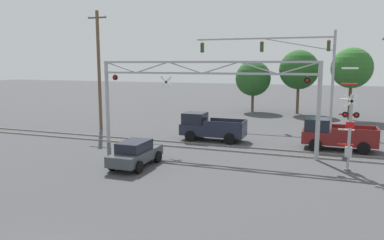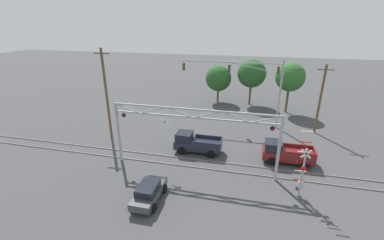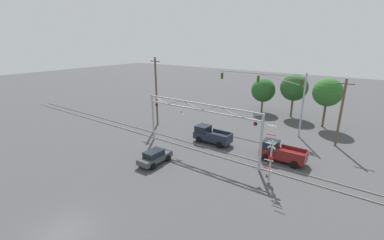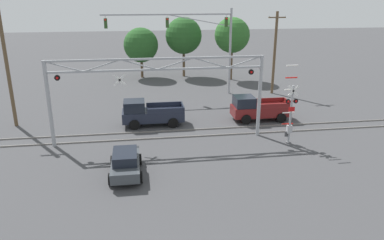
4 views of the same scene
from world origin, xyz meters
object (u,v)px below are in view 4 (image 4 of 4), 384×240
at_px(crossing_signal_mast, 290,115).
at_px(pickup_truck_following, 257,109).
at_px(sedan_waiting, 126,162).
at_px(utility_pole_left, 6,60).
at_px(traffic_signal_span, 200,35).
at_px(utility_pole_right, 275,52).
at_px(background_tree_far_right_verge, 232,35).
at_px(background_tree_far_left_verge, 141,45).
at_px(pickup_truck_lead, 149,113).
at_px(background_tree_beyond_span, 184,36).
at_px(crossing_gantry, 158,84).

bearing_deg(crossing_signal_mast, pickup_truck_following, 96.67).
height_order(sedan_waiting, utility_pole_left, utility_pole_left).
bearing_deg(traffic_signal_span, utility_pole_left, -155.18).
height_order(utility_pole_right, background_tree_far_right_verge, utility_pole_right).
relative_size(sedan_waiting, background_tree_far_left_verge, 0.64).
xyz_separation_m(traffic_signal_span, pickup_truck_lead, (-5.57, -8.93, -5.14)).
xyz_separation_m(background_tree_beyond_span, background_tree_far_right_verge, (5.51, -2.74, 0.26)).
bearing_deg(utility_pole_right, background_tree_far_right_verge, 110.84).
xyz_separation_m(crossing_gantry, background_tree_beyond_span, (4.54, 21.68, 0.93)).
bearing_deg(background_tree_beyond_span, crossing_gantry, -101.82).
xyz_separation_m(crossing_gantry, utility_pole_right, (12.78, 11.76, 0.18)).
bearing_deg(pickup_truck_following, crossing_signal_mast, -83.33).
relative_size(pickup_truck_following, utility_pole_left, 0.46).
bearing_deg(sedan_waiting, crossing_gantry, 65.96).
bearing_deg(utility_pole_left, traffic_signal_span, 24.82).
bearing_deg(pickup_truck_lead, sedan_waiting, -101.46).
distance_m(crossing_signal_mast, background_tree_far_left_verge, 25.64).
distance_m(pickup_truck_following, utility_pole_left, 20.22).
xyz_separation_m(crossing_gantry, utility_pole_left, (-11.25, 4.85, 1.15)).
height_order(pickup_truck_lead, pickup_truck_following, same).
height_order(pickup_truck_following, background_tree_beyond_span, background_tree_beyond_span).
bearing_deg(sedan_waiting, utility_pole_left, 131.91).
distance_m(crossing_gantry, background_tree_beyond_span, 22.17).
relative_size(crossing_gantry, background_tree_far_right_verge, 2.00).
bearing_deg(background_tree_far_right_verge, utility_pole_left, -146.51).
height_order(traffic_signal_span, utility_pole_right, traffic_signal_span).
distance_m(utility_pole_left, utility_pole_right, 25.02).
height_order(crossing_signal_mast, pickup_truck_following, crossing_signal_mast).
xyz_separation_m(traffic_signal_span, utility_pole_right, (7.76, -0.62, -1.77)).
height_order(crossing_gantry, sedan_waiting, crossing_gantry).
relative_size(sedan_waiting, utility_pole_left, 0.38).
bearing_deg(background_tree_far_left_verge, background_tree_beyond_span, -0.49).
relative_size(background_tree_beyond_span, background_tree_far_right_verge, 0.99).
xyz_separation_m(background_tree_far_left_verge, background_tree_far_right_verge, (10.83, -2.79, 1.32)).
distance_m(crossing_gantry, sedan_waiting, 6.58).
bearing_deg(background_tree_beyond_span, background_tree_far_left_verge, 179.51).
height_order(crossing_signal_mast, background_tree_far_right_verge, background_tree_far_right_verge).
bearing_deg(background_tree_far_right_verge, background_tree_far_left_verge, 165.56).
bearing_deg(utility_pole_right, crossing_gantry, -137.39).
distance_m(traffic_signal_span, background_tree_far_right_verge, 8.30).
bearing_deg(background_tree_far_right_verge, utility_pole_right, -69.16).
height_order(pickup_truck_lead, background_tree_far_right_verge, background_tree_far_right_verge).
distance_m(traffic_signal_span, pickup_truck_following, 10.88).
height_order(crossing_gantry, pickup_truck_lead, crossing_gantry).
height_order(traffic_signal_span, pickup_truck_following, traffic_signal_span).
relative_size(crossing_gantry, pickup_truck_following, 3.12).
distance_m(pickup_truck_lead, pickup_truck_following, 9.00).
xyz_separation_m(pickup_truck_lead, background_tree_beyond_span, (5.09, 18.24, 4.12)).
bearing_deg(traffic_signal_span, crossing_signal_mast, -74.16).
xyz_separation_m(crossing_gantry, sedan_waiting, (-2.29, -5.13, -3.41)).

